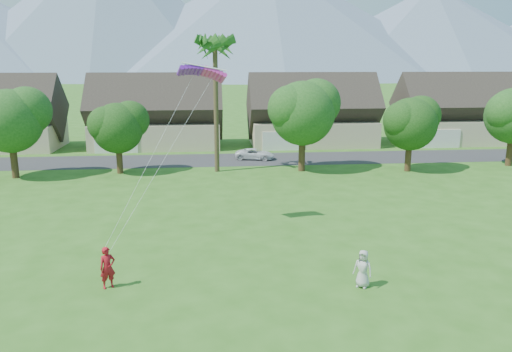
{
  "coord_description": "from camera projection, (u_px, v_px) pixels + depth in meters",
  "views": [
    {
      "loc": [
        -2.54,
        -17.72,
        10.3
      ],
      "look_at": [
        0.0,
        10.0,
        3.8
      ],
      "focal_mm": 35.0,
      "sensor_mm": 36.0,
      "label": 1
    }
  ],
  "objects": [
    {
      "name": "mountain_ridge",
      "position": [
        233.0,
        24.0,
        266.19
      ],
      "size": [
        540.0,
        240.0,
        70.0
      ],
      "color": "slate",
      "rests_on": "ground"
    },
    {
      "name": "street",
      "position": [
        235.0,
        160.0,
        52.72
      ],
      "size": [
        90.0,
        7.0,
        0.01
      ],
      "primitive_type": "cube",
      "color": "#2D2D30",
      "rests_on": "ground"
    },
    {
      "name": "fan_palm",
      "position": [
        215.0,
        43.0,
        44.52
      ],
      "size": [
        3.0,
        3.0,
        13.8
      ],
      "color": "#4C3D26",
      "rests_on": "ground"
    },
    {
      "name": "ground",
      "position": [
        279.0,
        326.0,
        19.75
      ],
      "size": [
        500.0,
        500.0,
        0.0
      ],
      "primitive_type": "plane",
      "color": "#2D6019",
      "rests_on": "ground"
    },
    {
      "name": "houses_row",
      "position": [
        235.0,
        117.0,
        60.7
      ],
      "size": [
        72.75,
        8.19,
        8.86
      ],
      "color": "beige",
      "rests_on": "ground"
    },
    {
      "name": "kite_flyer",
      "position": [
        107.0,
        268.0,
        22.9
      ],
      "size": [
        0.86,
        0.75,
        1.98
      ],
      "primitive_type": "imported",
      "rotation": [
        0.0,
        0.0,
        0.47
      ],
      "color": "#A8131D",
      "rests_on": "ground"
    },
    {
      "name": "tree_row",
      "position": [
        226.0,
        120.0,
        45.61
      ],
      "size": [
        62.27,
        6.67,
        8.45
      ],
      "color": "#47301C",
      "rests_on": "ground"
    },
    {
      "name": "parked_car",
      "position": [
        255.0,
        154.0,
        52.77
      ],
      "size": [
        4.42,
        2.78,
        1.14
      ],
      "primitive_type": "imported",
      "rotation": [
        0.0,
        0.0,
        1.34
      ],
      "color": "silver",
      "rests_on": "ground"
    },
    {
      "name": "watcher",
      "position": [
        363.0,
        269.0,
        23.0
      ],
      "size": [
        1.04,
        0.97,
        1.79
      ],
      "primitive_type": "imported",
      "rotation": [
        0.0,
        0.0,
        -0.61
      ],
      "color": "#B4B3B0",
      "rests_on": "ground"
    },
    {
      "name": "parafoil_kite",
      "position": [
        202.0,
        71.0,
        29.33
      ],
      "size": [
        2.91,
        1.23,
        0.5
      ],
      "rotation": [
        0.0,
        0.0,
        0.18
      ],
      "color": "purple",
      "rests_on": "ground"
    }
  ]
}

